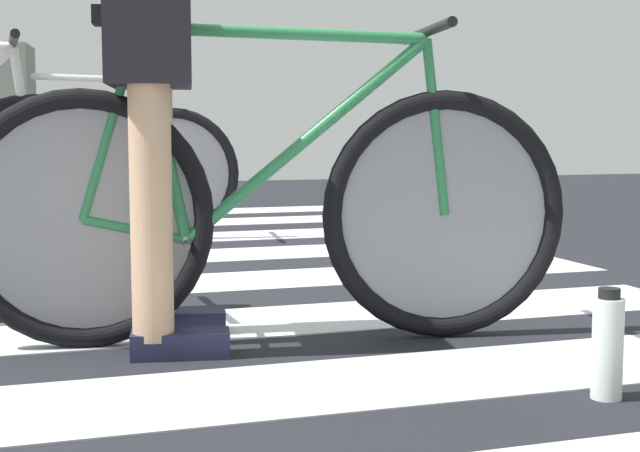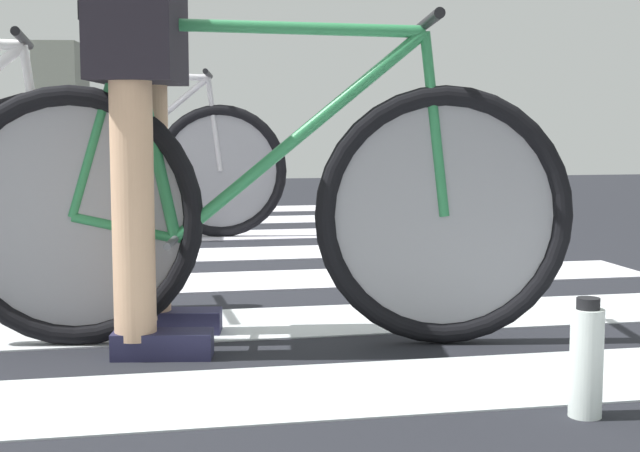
% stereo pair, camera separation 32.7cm
% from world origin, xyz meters
% --- Properties ---
extents(bicycle_1_of_3, '(1.72, 0.54, 0.93)m').
position_xyz_m(bicycle_1_of_3, '(1.02, -0.86, 0.41)').
color(bicycle_1_of_3, black).
rests_on(bicycle_1_of_3, ground).
extents(cyclist_1_of_3, '(0.37, 0.44, 1.00)m').
position_xyz_m(cyclist_1_of_3, '(0.72, -0.81, 0.67)').
color(cyclist_1_of_3, tan).
rests_on(cyclist_1_of_3, ground).
extents(bicycle_3_of_3, '(1.73, 0.52, 0.93)m').
position_xyz_m(bicycle_3_of_3, '(0.64, 1.69, 0.41)').
color(bicycle_3_of_3, black).
rests_on(bicycle_3_of_3, ground).
extents(cyclist_3_of_3, '(0.36, 0.43, 1.03)m').
position_xyz_m(cyclist_3_of_3, '(0.33, 1.73, 0.69)').
color(cyclist_3_of_3, brown).
rests_on(cyclist_3_of_3, ground).
extents(water_bottle, '(0.07, 0.07, 0.25)m').
position_xyz_m(water_bottle, '(1.61, -1.63, 0.14)').
color(water_bottle, white).
rests_on(water_bottle, ground).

